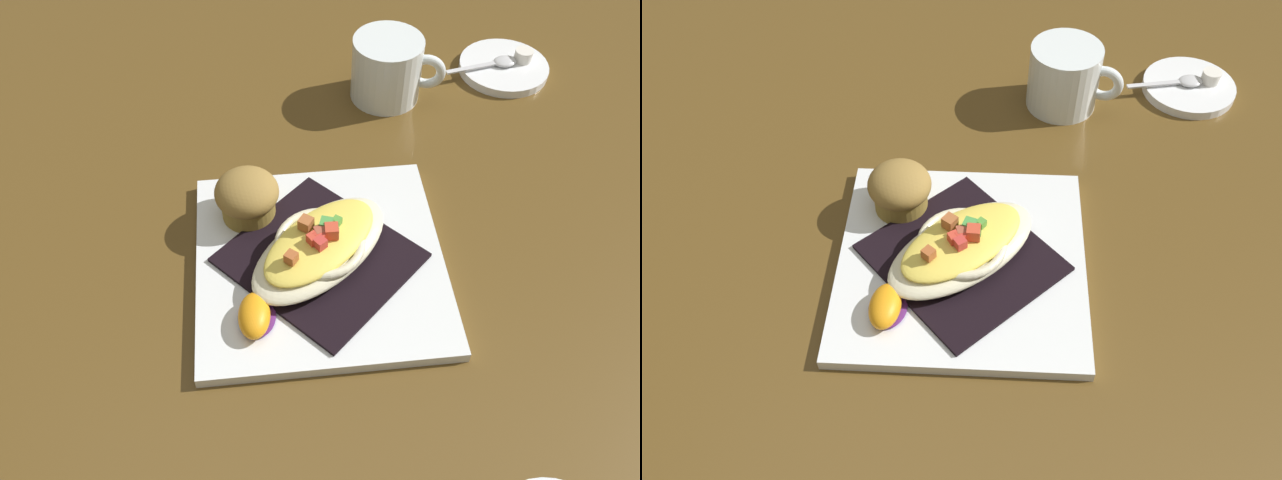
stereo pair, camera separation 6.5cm
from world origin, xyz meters
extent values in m
plane|color=brown|center=(0.00, 0.00, 0.00)|extent=(2.60, 2.60, 0.00)
cube|color=white|center=(0.00, 0.00, 0.01)|extent=(0.27, 0.27, 0.01)
cube|color=black|center=(0.00, 0.00, 0.01)|extent=(0.23, 0.23, 0.00)
ellipsoid|color=beige|center=(0.00, 0.00, 0.03)|extent=(0.18, 0.18, 0.03)
torus|color=beige|center=(0.00, 0.00, 0.04)|extent=(0.13, 0.13, 0.01)
ellipsoid|color=#EED250|center=(0.00, 0.00, 0.04)|extent=(0.15, 0.15, 0.02)
cube|color=green|center=(0.00, 0.00, 0.05)|extent=(0.01, 0.01, 0.01)
cube|color=#D7412E|center=(-0.01, -0.01, 0.05)|extent=(0.01, 0.01, 0.01)
cube|color=#4C9D45|center=(0.01, 0.01, 0.06)|extent=(0.01, 0.01, 0.01)
cube|color=#CB3933|center=(0.00, -0.01, 0.05)|extent=(0.01, 0.01, 0.01)
cube|color=#AF582B|center=(-0.03, -0.03, 0.05)|extent=(0.01, 0.01, 0.01)
cube|color=#AF5F31|center=(-0.01, 0.01, 0.06)|extent=(0.02, 0.02, 0.01)
cube|color=green|center=(0.01, 0.00, 0.05)|extent=(0.01, 0.01, 0.01)
cube|color=#D1462D|center=(0.01, 0.00, 0.06)|extent=(0.01, 0.01, 0.01)
cube|color=#559939|center=(0.02, 0.02, 0.05)|extent=(0.01, 0.01, 0.01)
cube|color=#A84D36|center=(0.00, 0.00, 0.05)|extent=(0.01, 0.01, 0.01)
cube|color=red|center=(0.00, -0.01, 0.05)|extent=(0.01, 0.01, 0.01)
cylinder|color=olive|center=(-0.07, 0.06, 0.03)|extent=(0.06, 0.06, 0.02)
ellipsoid|color=olive|center=(-0.07, 0.06, 0.05)|extent=(0.07, 0.07, 0.04)
ellipsoid|color=#4C0F23|center=(-0.07, 0.06, 0.06)|extent=(0.03, 0.03, 0.01)
ellipsoid|color=#552168|center=(-0.06, -0.07, 0.02)|extent=(0.04, 0.05, 0.01)
ellipsoid|color=orange|center=(-0.06, -0.07, 0.02)|extent=(0.03, 0.05, 0.02)
cylinder|color=white|center=(0.09, 0.28, 0.04)|extent=(0.09, 0.09, 0.08)
torus|color=white|center=(0.14, 0.27, 0.04)|extent=(0.05, 0.02, 0.05)
cylinder|color=#4C2D14|center=(0.09, 0.28, 0.03)|extent=(0.08, 0.08, 0.05)
cylinder|color=white|center=(0.26, 0.33, 0.01)|extent=(0.12, 0.12, 0.01)
ellipsoid|color=silver|center=(0.26, 0.33, 0.02)|extent=(0.04, 0.03, 0.01)
cube|color=silver|center=(0.21, 0.31, 0.02)|extent=(0.07, 0.03, 0.00)
cylinder|color=white|center=(0.28, 0.33, 0.02)|extent=(0.02, 0.02, 0.02)
camera|label=1|loc=(-0.01, -0.42, 0.55)|focal=37.22mm
camera|label=2|loc=(0.05, -0.41, 0.55)|focal=37.22mm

